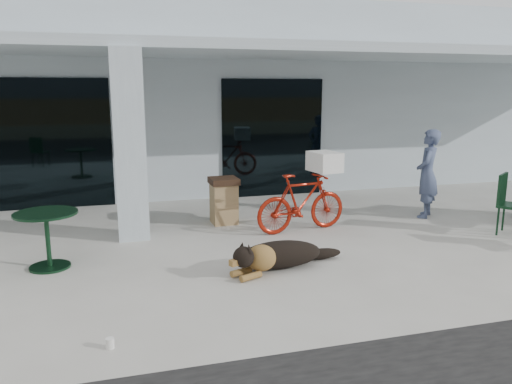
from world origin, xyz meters
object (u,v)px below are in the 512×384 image
object	(u,v)px
bicycle	(302,202)
dog	(280,253)
person	(427,174)
cafe_table_near	(48,240)
trash_receptacle	(224,201)

from	to	relation	value
bicycle	dog	distance (m)	1.96
dog	person	xyz separation A→B (m)	(3.66, 1.99, 0.63)
bicycle	cafe_table_near	bearing A→B (deg)	91.51
trash_receptacle	person	bearing A→B (deg)	-8.72
cafe_table_near	trash_receptacle	world-z (taller)	trash_receptacle
cafe_table_near	trash_receptacle	bearing A→B (deg)	30.35
person	bicycle	bearing A→B (deg)	-42.53
cafe_table_near	person	size ratio (longest dim) A/B	0.50
bicycle	trash_receptacle	bearing A→B (deg)	43.85
bicycle	dog	world-z (taller)	bicycle
cafe_table_near	bicycle	bearing A→B (deg)	10.84
person	trash_receptacle	size ratio (longest dim) A/B	1.99
cafe_table_near	trash_receptacle	xyz separation A→B (m)	(2.87, 1.68, 0.03)
dog	trash_receptacle	distance (m)	2.61
cafe_table_near	dog	bearing A→B (deg)	-16.23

